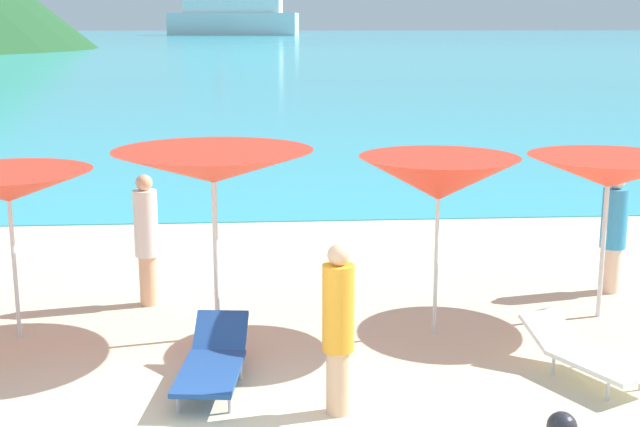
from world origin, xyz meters
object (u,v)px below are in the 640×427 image
object	(u,v)px
umbrella_1	(8,187)
beachgoer_1	(338,325)
umbrella_3	(439,179)
lounge_chair_1	(584,352)
lounge_chair_0	(213,360)
cruise_ship	(233,14)
beachgoer_4	(614,231)
beachgoer_0	(146,236)
beach_ball	(562,427)
umbrella_4	(609,172)
umbrella_2	(213,167)

from	to	relation	value
umbrella_1	beachgoer_1	size ratio (longest dim) A/B	1.21
umbrella_3	lounge_chair_1	bearing A→B (deg)	-46.75
lounge_chair_0	cruise_ship	bearing A→B (deg)	97.96
beachgoer_4	umbrella_1	bearing A→B (deg)	-58.13
lounge_chair_1	umbrella_3	bearing A→B (deg)	106.39
beachgoer_0	beach_ball	bearing A→B (deg)	-47.87
lounge_chair_1	beachgoer_4	distance (m)	3.23
beachgoer_0	cruise_ship	distance (m)	263.08
beachgoer_4	cruise_ship	bearing A→B (deg)	-154.60
umbrella_3	lounge_chair_1	world-z (taller)	umbrella_3
umbrella_4	beach_ball	bearing A→B (deg)	-116.86
umbrella_4	beachgoer_0	xyz separation A→B (m)	(-5.74, 0.89, -0.93)
cruise_ship	lounge_chair_0	bearing A→B (deg)	-78.52
umbrella_2	lounge_chair_0	world-z (taller)	umbrella_2
umbrella_1	beach_ball	size ratio (longest dim) A/B	7.46
lounge_chair_0	beachgoer_4	bearing A→B (deg)	34.39
beachgoer_1	cruise_ship	bearing A→B (deg)	-91.74
umbrella_1	beach_ball	bearing A→B (deg)	-28.33
umbrella_4	lounge_chair_0	distance (m)	5.33
umbrella_3	lounge_chair_1	distance (m)	2.49
beachgoer_0	cruise_ship	bearing A→B (deg)	88.18
lounge_chair_1	beachgoer_1	size ratio (longest dim) A/B	0.93
umbrella_2	beach_ball	bearing A→B (deg)	-41.68
umbrella_4	beachgoer_0	bearing A→B (deg)	171.14
umbrella_1	beachgoer_0	size ratio (longest dim) A/B	1.16
umbrella_2	umbrella_4	bearing A→B (deg)	4.61
lounge_chair_0	beachgoer_4	size ratio (longest dim) A/B	0.97
umbrella_2	beach_ball	xyz separation A→B (m)	(3.16, -2.81, -1.91)
umbrella_4	lounge_chair_0	size ratio (longest dim) A/B	1.33
umbrella_1	umbrella_3	xyz separation A→B (m)	(4.91, -0.22, 0.07)
beach_ball	beachgoer_0	bearing A→B (deg)	135.17
umbrella_3	beach_ball	distance (m)	3.30
umbrella_3	beach_ball	size ratio (longest dim) A/B	7.92
umbrella_2	lounge_chair_1	world-z (taller)	umbrella_2
umbrella_4	lounge_chair_1	size ratio (longest dim) A/B	1.37
umbrella_1	lounge_chair_0	bearing A→B (deg)	-33.99
umbrella_4	cruise_ship	bearing A→B (deg)	92.45
lounge_chair_1	umbrella_4	bearing A→B (deg)	36.97
umbrella_4	beachgoer_4	size ratio (longest dim) A/B	1.29
umbrella_2	beachgoer_1	world-z (taller)	umbrella_2
umbrella_1	umbrella_2	size ratio (longest dim) A/B	0.80
lounge_chair_1	beachgoer_1	world-z (taller)	beachgoer_1
umbrella_1	umbrella_2	bearing A→B (deg)	-3.65
lounge_chair_0	beachgoer_1	world-z (taller)	beachgoer_1
umbrella_3	beachgoer_0	xyz separation A→B (m)	(-3.53, 1.36, -0.96)
umbrella_2	lounge_chair_0	size ratio (longest dim) A/B	1.57
umbrella_1	lounge_chair_0	distance (m)	3.22
beachgoer_4	cruise_ship	world-z (taller)	cruise_ship
lounge_chair_0	beachgoer_1	bearing A→B (deg)	-22.65
umbrella_1	beachgoer_1	world-z (taller)	umbrella_1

